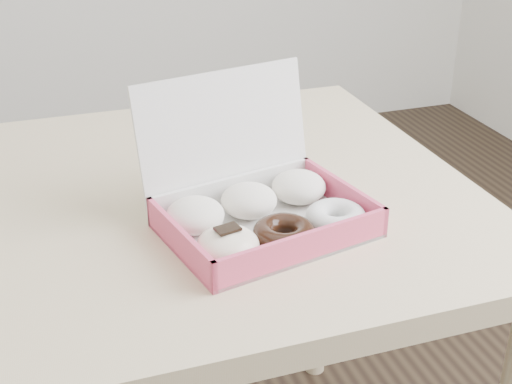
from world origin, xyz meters
name	(u,v)px	position (x,y,z in m)	size (l,w,h in m)	color
table	(90,252)	(0.00, 0.00, 0.67)	(1.20, 0.80, 0.75)	#D4BA8B
donut_box	(258,208)	(0.23, -0.14, 0.78)	(0.32, 0.29, 0.20)	white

